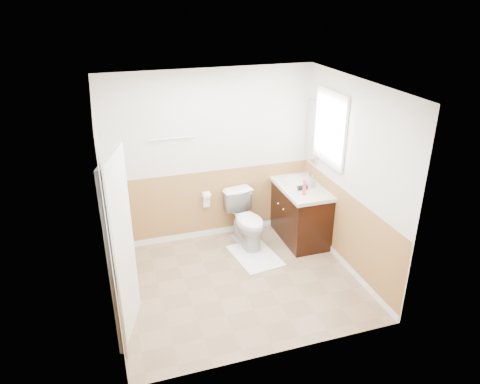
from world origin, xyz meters
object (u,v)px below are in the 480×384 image
object	(u,v)px
bath_mat	(255,256)
soap_dispenser	(312,181)
toilet	(247,220)
lotion_bottle	(304,187)
vanity_cabinet	(299,213)

from	to	relation	value
bath_mat	soap_dispenser	distance (m)	1.33
toilet	lotion_bottle	distance (m)	0.98
bath_mat	soap_dispenser	bearing A→B (deg)	13.83
vanity_cabinet	lotion_bottle	distance (m)	0.65
toilet	vanity_cabinet	distance (m)	0.81
bath_mat	vanity_cabinet	world-z (taller)	vanity_cabinet
toilet	soap_dispenser	bearing A→B (deg)	-16.83
vanity_cabinet	lotion_bottle	world-z (taller)	lotion_bottle
bath_mat	soap_dispenser	world-z (taller)	soap_dispenser
bath_mat	vanity_cabinet	size ratio (longest dim) A/B	0.73
vanity_cabinet	soap_dispenser	xyz separation A→B (m)	(0.12, -0.11, 0.54)
soap_dispenser	bath_mat	bearing A→B (deg)	-166.17
toilet	soap_dispenser	xyz separation A→B (m)	(0.93, -0.14, 0.55)
vanity_cabinet	soap_dispenser	size ratio (longest dim) A/B	6.34
bath_mat	vanity_cabinet	bearing A→B (deg)	22.54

